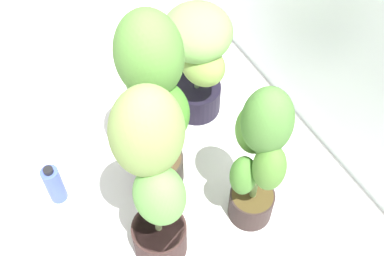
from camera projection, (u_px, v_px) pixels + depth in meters
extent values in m
plane|color=silver|center=(149.00, 189.00, 2.25)|extent=(8.00, 8.00, 0.00)
cylinder|color=#2E211F|center=(251.00, 204.00, 2.12)|extent=(0.19, 0.19, 0.16)
cylinder|color=#443619|center=(253.00, 196.00, 2.06)|extent=(0.18, 0.18, 0.02)
cylinder|color=olive|center=(260.00, 157.00, 1.83)|extent=(0.03, 0.03, 0.57)
ellipsoid|color=#497A35|center=(267.00, 121.00, 1.66)|extent=(0.22, 0.21, 0.29)
ellipsoid|color=#598F39|center=(255.00, 129.00, 1.82)|extent=(0.20, 0.19, 0.25)
ellipsoid|color=#4F7E32|center=(269.00, 167.00, 1.75)|extent=(0.15, 0.14, 0.23)
ellipsoid|color=#487E31|center=(243.00, 176.00, 1.85)|extent=(0.15, 0.14, 0.21)
cylinder|color=#301D1C|center=(160.00, 238.00, 2.01)|extent=(0.22, 0.22, 0.18)
cylinder|color=#3F3618|center=(159.00, 229.00, 1.94)|extent=(0.20, 0.20, 0.02)
cylinder|color=#647A4A|center=(153.00, 180.00, 1.65)|extent=(0.03, 0.03, 0.72)
ellipsoid|color=#7A994C|center=(147.00, 132.00, 1.43)|extent=(0.32, 0.32, 0.33)
ellipsoid|color=#759D50|center=(148.00, 148.00, 1.62)|extent=(0.24, 0.24, 0.27)
ellipsoid|color=#65A64C|center=(160.00, 195.00, 1.55)|extent=(0.23, 0.22, 0.26)
cylinder|color=black|center=(197.00, 97.00, 2.48)|extent=(0.24, 0.24, 0.16)
cylinder|color=#49371D|center=(197.00, 87.00, 2.42)|extent=(0.22, 0.22, 0.02)
cylinder|color=#5C724C|center=(197.00, 57.00, 2.25)|extent=(0.02, 0.02, 0.40)
ellipsoid|color=#73A952|center=(197.00, 32.00, 2.13)|extent=(0.41, 0.40, 0.22)
ellipsoid|color=#6B9C3D|center=(194.00, 39.00, 2.25)|extent=(0.30, 0.29, 0.17)
ellipsoid|color=#7A9C46|center=(203.00, 66.00, 2.17)|extent=(0.26, 0.24, 0.19)
cylinder|color=#2E2821|center=(160.00, 167.00, 2.23)|extent=(0.22, 0.22, 0.16)
cylinder|color=#453420|center=(159.00, 159.00, 2.17)|extent=(0.20, 0.20, 0.02)
cylinder|color=#5E753F|center=(154.00, 106.00, 1.88)|extent=(0.02, 0.02, 0.72)
ellipsoid|color=#528537|center=(149.00, 54.00, 1.66)|extent=(0.31, 0.29, 0.34)
ellipsoid|color=#517A43|center=(150.00, 75.00, 1.86)|extent=(0.22, 0.23, 0.30)
ellipsoid|color=#468A2B|center=(159.00, 114.00, 1.78)|extent=(0.27, 0.27, 0.27)
ellipsoid|color=#51823B|center=(144.00, 124.00, 1.92)|extent=(0.19, 0.20, 0.22)
cylinder|color=#4359C7|center=(54.00, 185.00, 2.14)|extent=(0.08, 0.08, 0.21)
cylinder|color=black|center=(48.00, 171.00, 2.05)|extent=(0.04, 0.04, 0.02)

